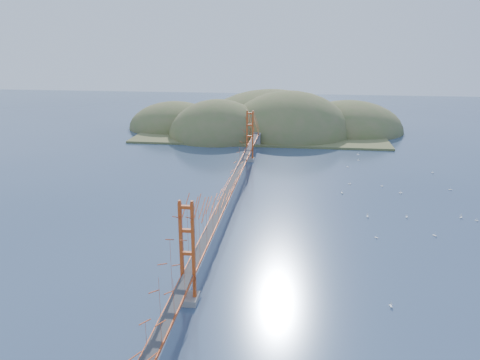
# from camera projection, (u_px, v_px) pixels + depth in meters

# --- Properties ---
(ground) EXTENTS (320.00, 320.00, 0.00)m
(ground) POSITION_uv_depth(u_px,v_px,m) (230.00, 206.00, 79.37)
(ground) COLOR #304361
(ground) RESTS_ON ground
(bridge) EXTENTS (2.20, 94.40, 12.00)m
(bridge) POSITION_uv_depth(u_px,v_px,m) (230.00, 166.00, 77.46)
(bridge) COLOR gray
(bridge) RESTS_ON ground
(far_headlands) EXTENTS (84.00, 58.00, 25.00)m
(far_headlands) POSITION_uv_depth(u_px,v_px,m) (271.00, 129.00, 143.97)
(far_headlands) COLOR brown
(far_headlands) RESTS_ON ground
(sailboat_12) EXTENTS (0.52, 0.44, 0.60)m
(sailboat_12) POSITION_uv_depth(u_px,v_px,m) (358.00, 160.00, 108.17)
(sailboat_12) COLOR white
(sailboat_12) RESTS_ON ground
(sailboat_16) EXTENTS (0.65, 0.65, 0.72)m
(sailboat_16) POSITION_uv_depth(u_px,v_px,m) (342.00, 192.00, 85.73)
(sailboat_16) COLOR white
(sailboat_16) RESTS_ON ground
(sailboat_8) EXTENTS (0.65, 0.61, 0.73)m
(sailboat_8) POSITION_uv_depth(u_px,v_px,m) (401.00, 193.00, 85.62)
(sailboat_8) COLOR white
(sailboat_8) RESTS_ON ground
(sailboat_14) EXTENTS (0.60, 0.60, 0.66)m
(sailboat_14) POSITION_uv_depth(u_px,v_px,m) (407.00, 217.00, 74.33)
(sailboat_14) COLOR white
(sailboat_14) RESTS_ON ground
(sailboat_10) EXTENTS (0.52, 0.60, 0.68)m
(sailboat_10) POSITION_uv_depth(u_px,v_px,m) (391.00, 305.00, 49.97)
(sailboat_10) COLOR white
(sailboat_10) RESTS_ON ground
(sailboat_1) EXTENTS (0.59, 0.59, 0.63)m
(sailboat_1) POSITION_uv_depth(u_px,v_px,m) (382.00, 186.00, 89.62)
(sailboat_1) COLOR white
(sailboat_1) RESTS_ON ground
(sailboat_3) EXTENTS (0.60, 0.56, 0.67)m
(sailboat_3) POSITION_uv_depth(u_px,v_px,m) (350.00, 184.00, 90.89)
(sailboat_3) COLOR white
(sailboat_3) RESTS_ON ground
(sailboat_9) EXTENTS (0.70, 0.70, 0.74)m
(sailboat_9) POSITION_uv_depth(u_px,v_px,m) (461.00, 217.00, 74.18)
(sailboat_9) COLOR white
(sailboat_9) RESTS_ON ground
(sailboat_11) EXTENTS (0.59, 0.59, 0.62)m
(sailboat_11) POSITION_uv_depth(u_px,v_px,m) (477.00, 220.00, 73.02)
(sailboat_11) COLOR white
(sailboat_11) RESTS_ON ground
(sailboat_6) EXTENTS (0.69, 0.69, 0.72)m
(sailboat_6) POSITION_uv_depth(u_px,v_px,m) (435.00, 235.00, 67.51)
(sailboat_6) COLOR white
(sailboat_6) RESTS_ON ground
(sailboat_7) EXTENTS (0.59, 0.59, 0.63)m
(sailboat_7) POSITION_uv_depth(u_px,v_px,m) (358.00, 154.00, 113.32)
(sailboat_7) COLOR white
(sailboat_7) RESTS_ON ground
(sailboat_2) EXTENTS (0.53, 0.53, 0.58)m
(sailboat_2) POSITION_uv_depth(u_px,v_px,m) (376.00, 237.00, 66.87)
(sailboat_2) COLOR white
(sailboat_2) RESTS_ON ground
(sailboat_15) EXTENTS (0.63, 0.63, 0.66)m
(sailboat_15) POSITION_uv_depth(u_px,v_px,m) (433.00, 172.00, 98.20)
(sailboat_15) COLOR white
(sailboat_15) RESTS_ON ground
(sailboat_0) EXTENTS (0.53, 0.63, 0.72)m
(sailboat_0) POSITION_uv_depth(u_px,v_px,m) (368.00, 216.00, 74.60)
(sailboat_0) COLOR white
(sailboat_0) RESTS_ON ground
(sailboat_17) EXTENTS (0.62, 0.55, 0.71)m
(sailboat_17) POSITION_uv_depth(u_px,v_px,m) (450.00, 189.00, 87.52)
(sailboat_17) COLOR white
(sailboat_17) RESTS_ON ground
(sailboat_extra_0) EXTENTS (0.55, 0.55, 0.58)m
(sailboat_extra_0) POSITION_uv_depth(u_px,v_px,m) (348.00, 167.00, 102.48)
(sailboat_extra_0) COLOR white
(sailboat_extra_0) RESTS_ON ground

